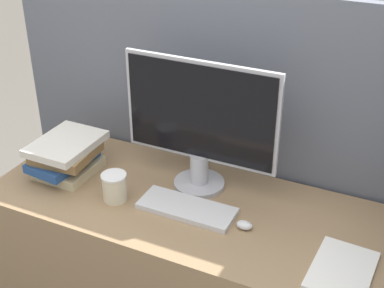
# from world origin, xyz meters

# --- Properties ---
(cubicle_panel_rear) EXTENTS (1.97, 0.04, 1.51)m
(cubicle_panel_rear) POSITION_xyz_m (0.00, 0.66, 0.75)
(cubicle_panel_rear) COLOR slate
(cubicle_panel_rear) RESTS_ON ground_plane
(desk) EXTENTS (1.57, 0.63, 0.78)m
(desk) POSITION_xyz_m (0.00, 0.31, 0.39)
(desk) COLOR #937551
(desk) RESTS_ON ground_plane
(monitor) EXTENTS (0.61, 0.20, 0.52)m
(monitor) POSITION_xyz_m (-0.03, 0.44, 1.04)
(monitor) COLOR #B7B7BC
(monitor) RESTS_ON desk
(keyboard) EXTENTS (0.36, 0.14, 0.02)m
(keyboard) POSITION_xyz_m (-0.00, 0.27, 0.79)
(keyboard) COLOR silver
(keyboard) RESTS_ON desk
(mouse) EXTENTS (0.06, 0.04, 0.03)m
(mouse) POSITION_xyz_m (0.23, 0.26, 0.79)
(mouse) COLOR silver
(mouse) RESTS_ON desk
(coffee_cup) EXTENTS (0.10, 0.10, 0.11)m
(coffee_cup) POSITION_xyz_m (-0.28, 0.22, 0.83)
(coffee_cup) COLOR beige
(coffee_cup) RESTS_ON desk
(book_stack) EXTENTS (0.24, 0.31, 0.15)m
(book_stack) POSITION_xyz_m (-0.56, 0.30, 0.86)
(book_stack) COLOR #C6B78C
(book_stack) RESTS_ON desk
(paper_pile) EXTENTS (0.20, 0.28, 0.01)m
(paper_pile) POSITION_xyz_m (0.58, 0.19, 0.78)
(paper_pile) COLOR white
(paper_pile) RESTS_ON desk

